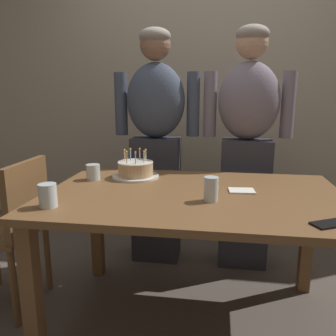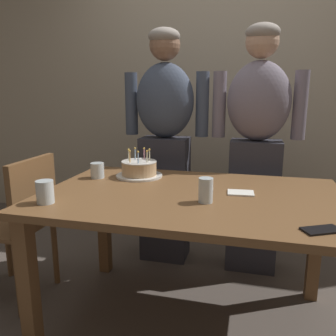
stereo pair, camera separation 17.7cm
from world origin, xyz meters
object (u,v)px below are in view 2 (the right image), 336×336
at_px(birthday_cake, 139,169).
at_px(cell_phone, 322,230).
at_px(water_glass_far, 45,192).
at_px(water_glass_near, 97,170).
at_px(napkin_stack, 241,193).
at_px(water_glass_side, 206,190).
at_px(person_man_bearded, 165,144).
at_px(person_woman_cardigan, 256,147).
at_px(dining_chair, 21,217).

height_order(birthday_cake, cell_phone, birthday_cake).
distance_m(birthday_cake, water_glass_far, 0.63).
relative_size(water_glass_near, napkin_stack, 0.70).
relative_size(birthday_cake, water_glass_near, 3.07).
bearing_deg(water_glass_far, water_glass_near, 87.27).
bearing_deg(water_glass_near, birthday_cake, 21.41).
height_order(water_glass_near, water_glass_side, water_glass_side).
xyz_separation_m(water_glass_far, person_man_bearded, (0.29, 1.04, 0.08)).
distance_m(water_glass_near, person_woman_cardigan, 1.06).
xyz_separation_m(water_glass_near, person_man_bearded, (0.27, 0.55, 0.09)).
xyz_separation_m(napkin_stack, person_woman_cardigan, (0.07, 0.67, 0.13)).
bearing_deg(napkin_stack, person_man_bearded, 130.54).
relative_size(cell_phone, dining_chair, 0.17).
bearing_deg(person_woman_cardigan, water_glass_far, 48.09).
distance_m(cell_phone, person_woman_cardigan, 1.11).
bearing_deg(dining_chair, napkin_stack, 92.76).
xyz_separation_m(birthday_cake, person_man_bearded, (0.04, 0.46, 0.09)).
relative_size(person_woman_cardigan, dining_chair, 1.90).
height_order(napkin_stack, person_woman_cardigan, person_woman_cardigan).
bearing_deg(water_glass_far, napkin_stack, 23.30).
xyz_separation_m(cell_phone, person_woman_cardigan, (-0.24, 1.07, 0.13)).
distance_m(water_glass_far, water_glass_side, 0.74).
bearing_deg(water_glass_far, dining_chair, 141.80).
bearing_deg(napkin_stack, water_glass_far, -156.70).
bearing_deg(water_glass_far, person_woman_cardigan, 48.09).
height_order(water_glass_far, napkin_stack, water_glass_far).
xyz_separation_m(water_glass_near, cell_phone, (1.15, -0.52, -0.04)).
height_order(water_glass_far, person_man_bearded, person_man_bearded).
height_order(water_glass_near, cell_phone, water_glass_near).
distance_m(water_glass_far, person_man_bearded, 1.08).
distance_m(water_glass_near, dining_chair, 0.53).
bearing_deg(water_glass_near, water_glass_side, -23.37).
distance_m(napkin_stack, dining_chair, 1.28).
bearing_deg(cell_phone, water_glass_far, 150.96).
bearing_deg(cell_phone, water_glass_near, 128.13).
relative_size(birthday_cake, person_woman_cardigan, 0.17).
distance_m(napkin_stack, person_man_bearded, 0.88).
bearing_deg(birthday_cake, napkin_stack, -18.85).
relative_size(water_glass_far, dining_chair, 0.12).
bearing_deg(napkin_stack, dining_chair, -177.24).
xyz_separation_m(water_glass_far, cell_phone, (1.17, -0.03, -0.05)).
bearing_deg(water_glass_side, person_woman_cardigan, 75.35).
bearing_deg(person_woman_cardigan, birthday_cake, 34.03).
bearing_deg(dining_chair, water_glass_near, 113.08).
relative_size(water_glass_side, cell_phone, 0.80).
height_order(water_glass_far, cell_phone, water_glass_far).
distance_m(water_glass_far, dining_chair, 0.57).
bearing_deg(cell_phone, napkin_stack, 99.96).
bearing_deg(birthday_cake, water_glass_far, -113.63).
bearing_deg(cell_phone, birthday_cake, 118.88).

